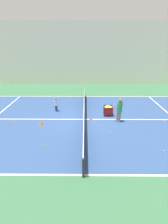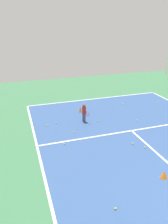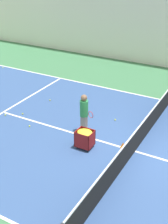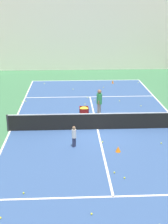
% 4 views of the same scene
% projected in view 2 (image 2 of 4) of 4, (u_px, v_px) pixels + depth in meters
% --- Properties ---
extents(line_baseline_near, '(9.89, 0.10, 0.00)m').
position_uv_depth(line_baseline_near, '(96.00, 99.00, 16.22)').
color(line_baseline_near, white).
rests_on(line_baseline_near, ground).
extents(line_service_near, '(9.89, 0.10, 0.00)m').
position_uv_depth(line_service_near, '(132.00, 131.00, 11.53)').
color(line_service_near, white).
rests_on(line_service_near, ground).
extents(player_near_baseline, '(0.32, 0.54, 1.11)m').
position_uv_depth(player_near_baseline, '(84.00, 112.00, 12.30)').
color(player_near_baseline, '#4C4C56').
rests_on(player_near_baseline, ground).
extents(training_cone_0, '(0.26, 0.26, 0.28)m').
position_uv_depth(training_cone_0, '(164.00, 174.00, 8.04)').
color(training_cone_0, orange).
rests_on(training_cone_0, ground).
extents(training_cone_1, '(0.19, 0.19, 0.35)m').
position_uv_depth(training_cone_1, '(80.00, 110.00, 13.80)').
color(training_cone_1, orange).
rests_on(training_cone_1, ground).
extents(tennis_ball_4, '(0.07, 0.07, 0.07)m').
position_uv_depth(tennis_ball_4, '(145.00, 147.00, 9.96)').
color(tennis_ball_4, yellow).
rests_on(tennis_ball_4, ground).
extents(tennis_ball_5, '(0.07, 0.07, 0.07)m').
position_uv_depth(tennis_ball_5, '(56.00, 123.00, 12.32)').
color(tennis_ball_5, yellow).
rests_on(tennis_ball_5, ground).
extents(tennis_ball_6, '(0.07, 0.07, 0.07)m').
position_uv_depth(tennis_ball_6, '(136.00, 120.00, 12.65)').
color(tennis_ball_6, yellow).
rests_on(tennis_ball_6, ground).
extents(tennis_ball_9, '(0.07, 0.07, 0.07)m').
position_uv_depth(tennis_ball_9, '(133.00, 144.00, 10.26)').
color(tennis_ball_9, yellow).
rests_on(tennis_ball_9, ground).
extents(tennis_ball_12, '(0.07, 0.07, 0.07)m').
position_uv_depth(tennis_ball_12, '(87.00, 106.00, 14.70)').
color(tennis_ball_12, yellow).
rests_on(tennis_ball_12, ground).
extents(tennis_ball_14, '(0.07, 0.07, 0.07)m').
position_uv_depth(tennis_ball_14, '(115.00, 209.00, 6.71)').
color(tennis_ball_14, yellow).
rests_on(tennis_ball_14, ground).
extents(tennis_ball_20, '(0.07, 0.07, 0.07)m').
position_uv_depth(tennis_ball_20, '(47.00, 125.00, 12.06)').
color(tennis_ball_20, yellow).
rests_on(tennis_ball_20, ground).
extents(tennis_ball_21, '(0.07, 0.07, 0.07)m').
position_uv_depth(tennis_ball_21, '(158.00, 101.00, 15.59)').
color(tennis_ball_21, yellow).
rests_on(tennis_ball_21, ground).
extents(tennis_ball_22, '(0.07, 0.07, 0.07)m').
position_uv_depth(tennis_ball_22, '(98.00, 121.00, 12.62)').
color(tennis_ball_22, yellow).
rests_on(tennis_ball_22, ground).
extents(tennis_ball_25, '(0.07, 0.07, 0.07)m').
position_uv_depth(tennis_ball_25, '(122.00, 104.00, 15.13)').
color(tennis_ball_25, yellow).
rests_on(tennis_ball_25, ground).
extents(tennis_ball_26, '(0.07, 0.07, 0.07)m').
position_uv_depth(tennis_ball_26, '(24.00, 106.00, 14.71)').
color(tennis_ball_26, yellow).
rests_on(tennis_ball_26, ground).
extents(tennis_ball_27, '(0.07, 0.07, 0.07)m').
position_uv_depth(tennis_ball_27, '(74.00, 132.00, 11.31)').
color(tennis_ball_27, yellow).
rests_on(tennis_ball_27, ground).
extents(tennis_ball_28, '(0.07, 0.07, 0.07)m').
position_uv_depth(tennis_ball_28, '(64.00, 144.00, 10.23)').
color(tennis_ball_28, yellow).
rests_on(tennis_ball_28, ground).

